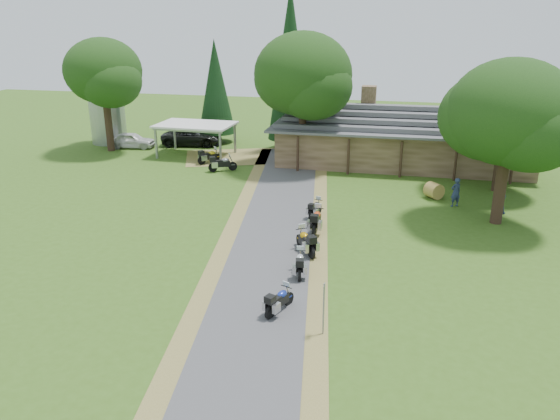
% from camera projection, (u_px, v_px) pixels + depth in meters
% --- Properties ---
extents(ground, '(120.00, 120.00, 0.00)m').
position_uv_depth(ground, '(262.00, 284.00, 25.25)').
color(ground, '#375919').
rests_on(ground, ground).
extents(driveway, '(51.95, 51.95, 0.00)m').
position_uv_depth(driveway, '(271.00, 249.00, 29.03)').
color(driveway, '#434345').
rests_on(driveway, ground).
extents(lodge, '(21.40, 9.40, 4.90)m').
position_uv_depth(lodge, '(403.00, 134.00, 45.28)').
color(lodge, brown).
rests_on(lodge, ground).
extents(silo, '(3.75, 3.75, 6.74)m').
position_uv_depth(silo, '(107.00, 108.00, 52.32)').
color(silo, gray).
rests_on(silo, ground).
extents(carport, '(6.73, 4.63, 2.84)m').
position_uv_depth(carport, '(196.00, 140.00, 48.07)').
color(carport, silver).
rests_on(carport, ground).
extents(car_white_sedan, '(3.01, 5.76, 1.83)m').
position_uv_depth(car_white_sedan, '(131.00, 138.00, 51.03)').
color(car_white_sedan, silver).
rests_on(car_white_sedan, ground).
extents(car_dark_suv, '(3.65, 6.56, 2.38)m').
position_uv_depth(car_dark_suv, '(192.00, 133.00, 51.98)').
color(car_dark_suv, black).
rests_on(car_dark_suv, ground).
extents(motorcycle_row_a, '(1.17, 1.81, 1.18)m').
position_uv_depth(motorcycle_row_a, '(280.00, 299.00, 22.68)').
color(motorcycle_row_a, '#1A2F9A').
rests_on(motorcycle_row_a, ground).
extents(motorcycle_row_b, '(0.89, 1.88, 1.24)m').
position_uv_depth(motorcycle_row_b, '(300.00, 262.00, 25.99)').
color(motorcycle_row_b, '#B4B8BD').
rests_on(motorcycle_row_b, ground).
extents(motorcycle_row_c, '(1.64, 2.06, 1.38)m').
position_uv_depth(motorcycle_row_c, '(306.00, 240.00, 28.37)').
color(motorcycle_row_c, '#BF8A08').
rests_on(motorcycle_row_c, ground).
extents(motorcycle_row_d, '(0.72, 2.12, 1.45)m').
position_uv_depth(motorcycle_row_d, '(316.00, 219.00, 31.24)').
color(motorcycle_row_d, '#DF4919').
rests_on(motorcycle_row_d, ground).
extents(motorcycle_row_e, '(0.91, 1.76, 1.15)m').
position_uv_depth(motorcycle_row_e, '(315.00, 208.00, 33.56)').
color(motorcycle_row_e, black).
rests_on(motorcycle_row_e, ground).
extents(motorcycle_carport_a, '(1.78, 1.91, 1.35)m').
position_uv_depth(motorcycle_carport_a, '(210.00, 155.00, 45.75)').
color(motorcycle_carport_a, yellow).
rests_on(motorcycle_carport_a, ground).
extents(motorcycle_carport_b, '(2.10, 1.56, 1.39)m').
position_uv_depth(motorcycle_carport_b, '(223.00, 163.00, 43.39)').
color(motorcycle_carport_b, slate).
rests_on(motorcycle_carport_b, ground).
extents(person_a, '(0.79, 0.72, 2.25)m').
position_uv_depth(person_a, '(456.00, 190.00, 35.18)').
color(person_a, navy).
rests_on(person_a, ground).
extents(person_b, '(0.58, 0.43, 2.00)m').
position_uv_depth(person_b, '(500.00, 198.00, 33.99)').
color(person_b, navy).
rests_on(person_b, ground).
extents(hay_bale, '(1.44, 1.43, 1.07)m').
position_uv_depth(hay_bale, '(434.00, 190.00, 37.00)').
color(hay_bale, '#A87E3D').
rests_on(hay_bale, ground).
extents(sign_post, '(0.39, 0.07, 2.19)m').
position_uv_depth(sign_post, '(324.00, 309.00, 20.90)').
color(sign_post, gray).
rests_on(sign_post, ground).
extents(oak_lodge_left, '(7.68, 7.68, 12.01)m').
position_uv_depth(oak_lodge_left, '(303.00, 93.00, 43.01)').
color(oak_lodge_left, '#16330F').
rests_on(oak_lodge_left, ground).
extents(oak_lodge_right, '(7.04, 7.04, 9.53)m').
position_uv_depth(oak_lodge_right, '(504.00, 124.00, 37.15)').
color(oak_lodge_right, '#16330F').
rests_on(oak_lodge_right, ground).
extents(oak_driveway, '(7.09, 7.09, 10.68)m').
position_uv_depth(oak_driveway, '(508.00, 135.00, 30.94)').
color(oak_driveway, '#16330F').
rests_on(oak_driveway, ground).
extents(oak_silo, '(6.77, 6.77, 11.55)m').
position_uv_depth(oak_silo, '(105.00, 87.00, 48.35)').
color(oak_silo, '#16330F').
rests_on(oak_silo, ground).
extents(cedar_near, '(4.00, 4.00, 14.55)m').
position_uv_depth(cedar_near, '(290.00, 69.00, 48.33)').
color(cedar_near, black).
rests_on(cedar_near, ground).
extents(cedar_far, '(3.57, 3.57, 9.78)m').
position_uv_depth(cedar_far, '(216.00, 92.00, 52.12)').
color(cedar_far, black).
rests_on(cedar_far, ground).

